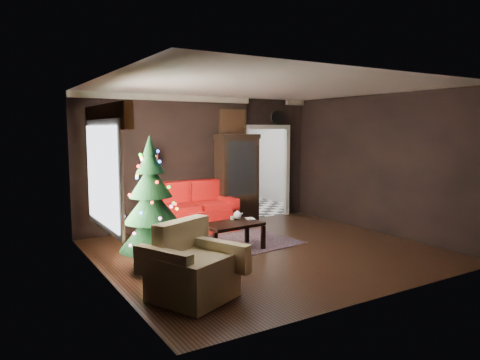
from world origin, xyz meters
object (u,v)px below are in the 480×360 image
floor_lamp (152,195)px  armchair (193,262)px  curio_cabinet (237,181)px  coffee_table (232,236)px  wall_clock (276,117)px  teapot (237,215)px  kitchen_table (230,196)px  loveseat (195,207)px  christmas_tree (151,201)px

floor_lamp → armchair: floor_lamp is taller
curio_cabinet → coffee_table: size_ratio=1.84×
floor_lamp → coffee_table: bearing=-62.6°
floor_lamp → wall_clock: size_ratio=5.04×
teapot → armchair: bearing=-133.0°
coffee_table → armchair: bearing=-132.6°
armchair → teapot: (1.80, 1.93, 0.09)m
teapot → kitchen_table: (1.62, 3.07, -0.18)m
kitchen_table → loveseat: bearing=-137.5°
curio_cabinet → wall_clock: wall_clock is taller
christmas_tree → curio_cabinet: bearing=38.9°
curio_cabinet → floor_lamp: 2.09m
loveseat → armchair: bearing=-115.8°
curio_cabinet → armchair: (-2.77, -3.57, -0.49)m
christmas_tree → armchair: bearing=-87.5°
curio_cabinet → kitchen_table: 1.67m
floor_lamp → teapot: size_ratio=10.03×
floor_lamp → kitchen_table: size_ratio=2.15×
loveseat → armchair: loveseat is taller
christmas_tree → coffee_table: bearing=13.8°
kitchen_table → coffee_table: bearing=-119.5°
loveseat → teapot: loveseat is taller
christmas_tree → loveseat: bearing=50.9°
loveseat → wall_clock: size_ratio=5.31×
coffee_table → curio_cabinet: bearing=57.0°
loveseat → curio_cabinet: 1.25m
floor_lamp → teapot: bearing=-51.5°
teapot → floor_lamp: bearing=128.5°
floor_lamp → wall_clock: (3.27, 0.43, 1.55)m
coffee_table → teapot: teapot is taller
wall_clock → kitchen_table: 2.43m
christmas_tree → armchair: 1.42m
loveseat → christmas_tree: christmas_tree is taller
loveseat → christmas_tree: size_ratio=0.93×
armchair → teapot: bearing=22.8°
armchair → kitchen_table: (3.42, 5.00, -0.09)m
coffee_table → kitchen_table: bearing=60.5°
christmas_tree → kitchen_table: 5.13m
coffee_table → kitchen_table: 3.81m
loveseat → coffee_table: (-0.08, -1.67, -0.26)m
armchair → coffee_table: size_ratio=0.91×
armchair → wall_clock: 5.79m
loveseat → coffee_table: bearing=-92.6°
christmas_tree → coffee_table: (1.60, 0.39, -0.81)m
christmas_tree → floor_lamp: bearing=69.6°
christmas_tree → armchair: (0.06, -1.29, -0.59)m
floor_lamp → curio_cabinet: bearing=7.0°
loveseat → wall_clock: (2.35, 0.40, 1.88)m
curio_cabinet → christmas_tree: christmas_tree is taller
floor_lamp → christmas_tree: size_ratio=0.88×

